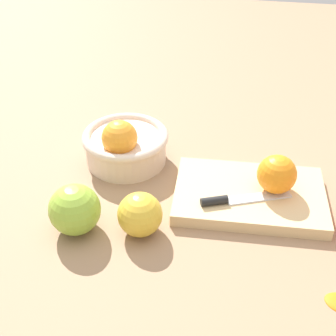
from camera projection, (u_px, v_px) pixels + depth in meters
ground_plane at (205, 209)px, 0.79m from camera, size 2.40×2.40×0.00m
bowl at (125, 144)px, 0.87m from camera, size 0.16×0.16×0.10m
cutting_board at (249, 195)px, 0.80m from camera, size 0.26×0.18×0.02m
orange_on_board at (277, 174)px, 0.77m from camera, size 0.07×0.07×0.07m
knife at (234, 199)px, 0.76m from camera, size 0.15×0.07×0.01m
apple_front_left at (75, 210)px, 0.72m from camera, size 0.08×0.08×0.08m
apple_front_left_2 at (140, 214)px, 0.72m from camera, size 0.07×0.07×0.07m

